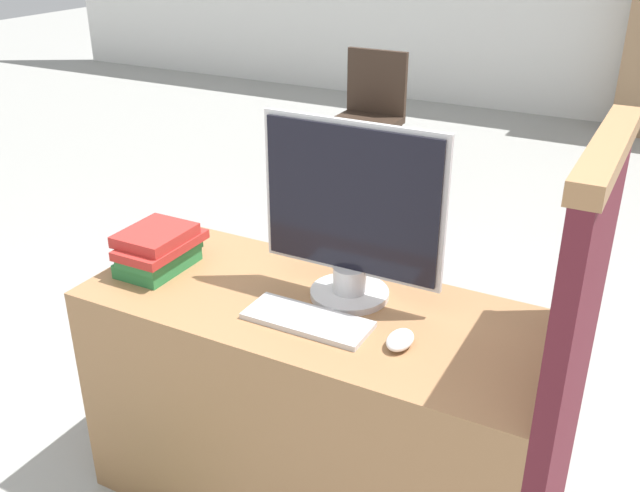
{
  "coord_description": "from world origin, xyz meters",
  "views": [
    {
      "loc": [
        0.84,
        -1.26,
        1.76
      ],
      "look_at": [
        0.04,
        0.26,
        0.94
      ],
      "focal_mm": 40.0,
      "sensor_mm": 36.0,
      "label": 1
    }
  ],
  "objects_px": {
    "mouse": "(400,340)",
    "keyboard": "(308,320)",
    "book_stack": "(158,249)",
    "monitor": "(351,215)",
    "far_chair": "(369,110)"
  },
  "relations": [
    {
      "from": "monitor",
      "to": "book_stack",
      "type": "relative_size",
      "value": 1.95
    },
    {
      "from": "far_chair",
      "to": "monitor",
      "type": "bearing_deg",
      "value": -58.57
    },
    {
      "from": "mouse",
      "to": "book_stack",
      "type": "bearing_deg",
      "value": 176.38
    },
    {
      "from": "monitor",
      "to": "book_stack",
      "type": "height_order",
      "value": "monitor"
    },
    {
      "from": "mouse",
      "to": "far_chair",
      "type": "height_order",
      "value": "far_chair"
    },
    {
      "from": "keyboard",
      "to": "monitor",
      "type": "bearing_deg",
      "value": 78.64
    },
    {
      "from": "book_stack",
      "to": "far_chair",
      "type": "bearing_deg",
      "value": 101.82
    },
    {
      "from": "keyboard",
      "to": "far_chair",
      "type": "height_order",
      "value": "far_chair"
    },
    {
      "from": "keyboard",
      "to": "book_stack",
      "type": "bearing_deg",
      "value": 173.5
    },
    {
      "from": "book_stack",
      "to": "far_chair",
      "type": "relative_size",
      "value": 0.32
    },
    {
      "from": "mouse",
      "to": "book_stack",
      "type": "distance_m",
      "value": 0.83
    },
    {
      "from": "monitor",
      "to": "book_stack",
      "type": "bearing_deg",
      "value": -168.48
    },
    {
      "from": "keyboard",
      "to": "far_chair",
      "type": "relative_size",
      "value": 0.4
    },
    {
      "from": "mouse",
      "to": "keyboard",
      "type": "bearing_deg",
      "value": -177.49
    },
    {
      "from": "keyboard",
      "to": "far_chair",
      "type": "xyz_separation_m",
      "value": [
        -1.18,
        3.02,
        -0.26
      ]
    }
  ]
}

